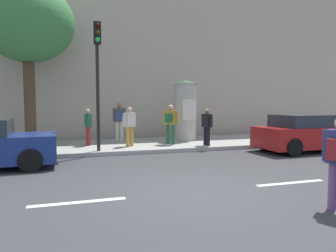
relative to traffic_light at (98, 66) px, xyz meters
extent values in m
plane|color=#38383A|center=(1.54, -5.24, -3.16)|extent=(80.00, 80.00, 0.00)
cube|color=#9E9B93|center=(1.54, 1.76, -3.08)|extent=(36.00, 4.00, 0.15)
cube|color=silver|center=(-0.86, -5.24, -3.15)|extent=(1.80, 0.16, 0.01)
cube|color=silver|center=(3.94, -5.24, -3.15)|extent=(1.80, 0.16, 0.01)
cube|color=#B7A893|center=(1.54, 6.76, 1.38)|extent=(36.00, 5.00, 9.07)
cylinder|color=black|center=(0.00, 0.11, -1.14)|extent=(0.12, 0.12, 3.74)
cube|color=black|center=(0.00, -0.07, 1.11)|extent=(0.24, 0.24, 0.75)
sphere|color=#390605|center=(0.00, -0.20, 1.34)|extent=(0.16, 0.16, 0.16)
sphere|color=#3C2906|center=(0.00, -0.20, 1.10)|extent=(0.16, 0.16, 0.16)
sphere|color=green|center=(0.00, -0.20, 0.86)|extent=(0.16, 0.16, 0.16)
cylinder|color=#B2ADA3|center=(4.10, 2.26, -1.72)|extent=(1.02, 1.02, 2.57)
cone|color=#334C33|center=(4.10, 2.26, -0.33)|extent=(1.13, 1.13, 0.20)
cube|color=silver|center=(4.10, 1.74, -1.59)|extent=(0.61, 0.02, 0.90)
cylinder|color=#4C3826|center=(-2.48, 2.43, -1.34)|extent=(0.44, 0.44, 3.33)
ellipsoid|color=#3D7F42|center=(-2.48, 2.43, 1.87)|extent=(3.62, 3.62, 3.08)
cylinder|color=#724C84|center=(3.42, -6.97, -2.74)|extent=(0.14, 0.14, 0.83)
cylinder|color=navy|center=(3.36, -6.83, -2.03)|extent=(0.09, 0.09, 0.56)
cube|color=maroon|center=(3.30, -7.14, -2.06)|extent=(0.26, 0.32, 0.36)
cylinder|color=maroon|center=(-0.26, 1.63, -2.63)|extent=(0.14, 0.14, 0.74)
cylinder|color=maroon|center=(-0.27, 1.82, -2.63)|extent=(0.14, 0.14, 0.74)
cube|color=#1E5938|center=(-0.27, 1.73, -2.00)|extent=(0.26, 0.40, 0.53)
cylinder|color=#1E5938|center=(-0.25, 1.49, -2.00)|extent=(0.09, 0.09, 0.50)
cylinder|color=#1E5938|center=(-0.28, 1.96, -2.00)|extent=(0.09, 0.09, 0.50)
sphere|color=tan|center=(-0.27, 1.73, -1.63)|extent=(0.20, 0.20, 0.20)
cylinder|color=silver|center=(1.24, 2.67, -2.57)|extent=(0.14, 0.14, 0.87)
cylinder|color=silver|center=(1.05, 2.72, -2.57)|extent=(0.14, 0.14, 0.87)
cube|color=#4C4C51|center=(1.14, 2.69, -1.83)|extent=(0.45, 0.34, 0.62)
cylinder|color=#4C4C51|center=(1.38, 2.63, -1.83)|extent=(0.09, 0.09, 0.59)
cylinder|color=#4C4C51|center=(0.91, 2.76, -1.83)|extent=(0.09, 0.09, 0.59)
sphere|color=#8C664C|center=(1.14, 2.69, -1.40)|extent=(0.24, 0.24, 0.24)
cube|color=navy|center=(1.09, 2.52, -1.86)|extent=(0.31, 0.23, 0.36)
cylinder|color=black|center=(4.28, 0.09, -2.63)|extent=(0.14, 0.14, 0.75)
cylinder|color=black|center=(4.25, 0.30, -2.63)|extent=(0.14, 0.14, 0.75)
cube|color=black|center=(4.26, 0.19, -2.00)|extent=(0.30, 0.47, 0.53)
cylinder|color=black|center=(4.30, -0.07, -2.00)|extent=(0.09, 0.09, 0.50)
cylinder|color=black|center=(4.22, 0.46, -2.00)|extent=(0.09, 0.09, 0.50)
sphere|color=#8C664C|center=(4.26, 0.19, -1.63)|extent=(0.20, 0.20, 0.20)
cylinder|color=#B78C33|center=(1.18, 0.85, -2.62)|extent=(0.14, 0.14, 0.78)
cylinder|color=#B78C33|center=(1.37, 1.01, -2.62)|extent=(0.14, 0.14, 0.78)
cube|color=silver|center=(1.28, 0.93, -1.95)|extent=(0.53, 0.49, 0.55)
cylinder|color=silver|center=(1.06, 0.75, -1.95)|extent=(0.09, 0.09, 0.53)
cylinder|color=silver|center=(1.50, 1.11, -1.95)|extent=(0.09, 0.09, 0.53)
sphere|color=tan|center=(1.28, 0.93, -1.57)|extent=(0.21, 0.21, 0.21)
cube|color=silver|center=(1.16, 1.07, -1.98)|extent=(0.32, 0.30, 0.36)
cylinder|color=#1E5938|center=(2.92, 1.15, -2.59)|extent=(0.14, 0.14, 0.83)
cylinder|color=#1E5938|center=(3.11, 0.98, -2.59)|extent=(0.14, 0.14, 0.83)
cube|color=#B78C33|center=(3.02, 1.06, -1.89)|extent=(0.53, 0.51, 0.59)
cylinder|color=#B78C33|center=(2.80, 1.26, -1.89)|extent=(0.09, 0.09, 0.56)
cylinder|color=#B78C33|center=(3.24, 0.87, -1.89)|extent=(0.09, 0.09, 0.56)
sphere|color=tan|center=(3.02, 1.06, -1.48)|extent=(0.22, 0.22, 0.22)
cube|color=#1E5938|center=(2.90, 0.93, -1.92)|extent=(0.32, 0.31, 0.36)
cylinder|color=black|center=(-2.01, -2.16, -2.84)|extent=(0.65, 0.24, 0.64)
cylinder|color=black|center=(-2.07, -0.52, -2.84)|extent=(0.65, 0.24, 0.64)
cube|color=maroon|center=(7.90, -1.38, -2.59)|extent=(4.30, 1.90, 0.78)
cube|color=#262D38|center=(7.69, -1.39, -1.97)|extent=(2.43, 1.65, 0.46)
cylinder|color=black|center=(6.45, -2.25, -2.84)|extent=(0.65, 0.25, 0.64)
cylinder|color=black|center=(6.39, -0.62, -2.84)|extent=(0.65, 0.25, 0.64)
cylinder|color=black|center=(9.34, -0.50, -2.84)|extent=(0.65, 0.25, 0.64)
camera|label=1|loc=(-0.97, -11.30, -1.27)|focal=33.63mm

